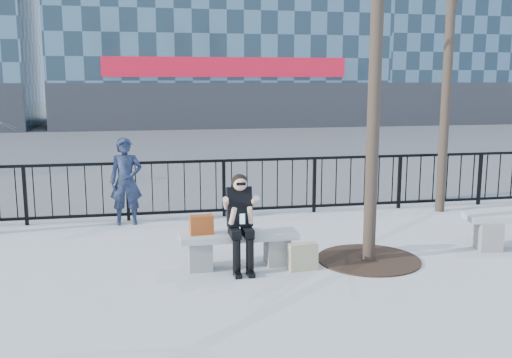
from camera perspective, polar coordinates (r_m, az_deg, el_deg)
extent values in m
plane|color=#A8A7A2|center=(8.16, -1.71, -8.69)|extent=(120.00, 120.00, 0.00)
cube|color=#474747|center=(22.81, -7.82, 3.34)|extent=(60.00, 23.00, 0.01)
cube|color=black|center=(10.81, -4.31, 1.81)|extent=(14.00, 0.05, 0.05)
cube|color=black|center=(10.99, -4.24, -3.15)|extent=(14.00, 0.05, 0.05)
cube|color=#2D2D30|center=(29.92, -2.86, 7.28)|extent=(18.00, 0.08, 2.40)
cube|color=red|center=(29.84, -2.88, 11.12)|extent=(12.60, 0.12, 1.00)
cylinder|color=black|center=(11.76, 18.81, 13.81)|extent=(0.18, 0.18, 7.00)
cylinder|color=black|center=(8.56, 11.18, -7.89)|extent=(1.50, 1.50, 0.02)
cube|color=slate|center=(8.03, -5.62, -7.54)|extent=(0.32, 0.38, 0.40)
cube|color=slate|center=(8.20, 2.11, -7.13)|extent=(0.32, 0.38, 0.40)
cube|color=gray|center=(8.03, -1.72, -5.68)|extent=(1.65, 0.46, 0.09)
cube|color=slate|center=(9.59, 22.13, -5.24)|extent=(0.34, 0.41, 0.43)
cube|color=#9C3D13|center=(7.94, -5.48, -4.58)|extent=(0.33, 0.18, 0.26)
cube|color=#C2B789|center=(7.96, 4.70, -7.75)|extent=(0.42, 0.19, 0.38)
imported|color=black|center=(10.52, -12.86, -0.23)|extent=(0.58, 0.38, 1.58)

